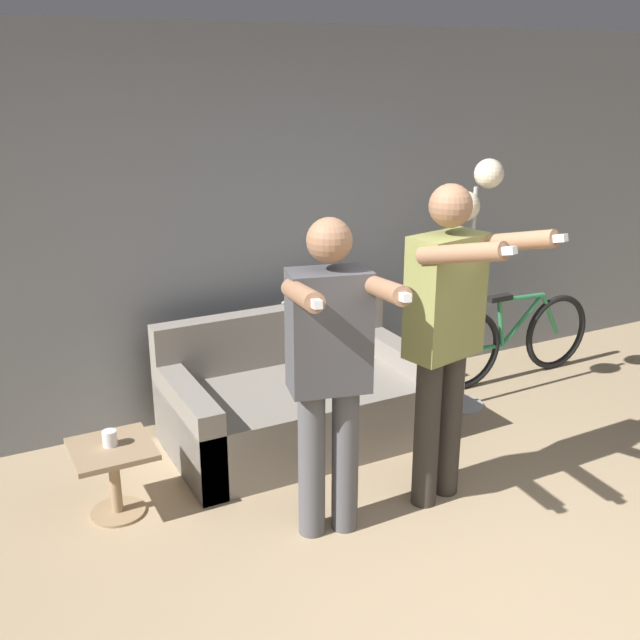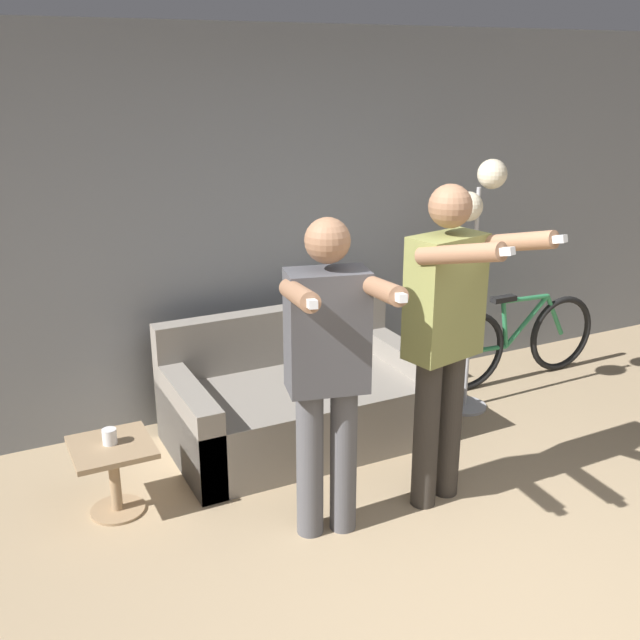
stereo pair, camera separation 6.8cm
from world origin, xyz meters
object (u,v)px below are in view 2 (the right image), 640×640
at_px(person_left, 328,362).
at_px(cup, 110,436).
at_px(side_table, 113,464).
at_px(cat, 326,291).
at_px(person_right, 446,327).
at_px(bicycle, 517,340).
at_px(floor_lamp, 478,224).
at_px(couch, 298,402).

xyz_separation_m(person_left, cup, (-0.96, 0.70, -0.51)).
bearing_deg(side_table, cat, 23.05).
bearing_deg(person_right, bicycle, 24.70).
xyz_separation_m(floor_lamp, cup, (-2.54, -0.21, -0.88)).
bearing_deg(cat, bicycle, -8.52).
distance_m(person_left, person_right, 0.70).
bearing_deg(cat, floor_lamp, -27.79).
height_order(couch, floor_lamp, floor_lamp).
xyz_separation_m(person_right, bicycle, (1.53, 1.15, -0.71)).
bearing_deg(floor_lamp, bicycle, 20.23).
bearing_deg(couch, person_left, -106.48).
bearing_deg(cat, side_table, -156.95).
xyz_separation_m(person_right, floor_lamp, (0.88, 0.91, 0.30)).
distance_m(floor_lamp, cup, 2.70).
bearing_deg(person_left, person_right, 13.59).
bearing_deg(cat, person_right, -89.49).
height_order(person_right, bicycle, person_right).
xyz_separation_m(cat, floor_lamp, (0.89, -0.47, 0.47)).
bearing_deg(bicycle, person_left, -152.69).
relative_size(couch, person_right, 0.93).
height_order(side_table, bicycle, bicycle).
xyz_separation_m(floor_lamp, bicycle, (0.65, 0.24, -1.01)).
xyz_separation_m(side_table, bicycle, (3.19, 0.47, 0.03)).
distance_m(person_right, cat, 1.39).
distance_m(cat, bicycle, 1.66).
bearing_deg(cat, couch, -136.55).
distance_m(person_right, cup, 1.89).
relative_size(cat, bicycle, 0.33).
distance_m(couch, side_table, 1.30).
xyz_separation_m(cup, bicycle, (3.19, 0.45, -0.13)).
height_order(person_right, floor_lamp, person_right).
bearing_deg(side_table, bicycle, 8.33).
xyz_separation_m(cat, side_table, (-1.64, -0.70, -0.57)).
distance_m(cat, side_table, 1.87).
relative_size(side_table, bicycle, 0.28).
height_order(couch, person_right, person_right).
bearing_deg(cat, cup, -157.42).
distance_m(couch, floor_lamp, 1.68).
bearing_deg(couch, floor_lamp, -4.84).
height_order(person_left, person_right, person_right).
bearing_deg(person_right, side_table, 145.38).
bearing_deg(couch, cup, -165.75).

